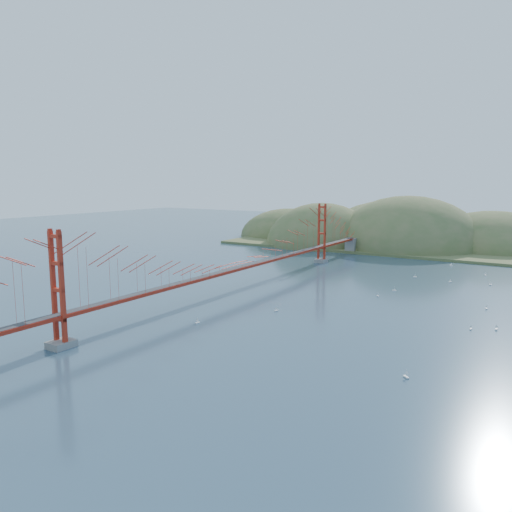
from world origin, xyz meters
The scene contains 16 objects.
ground centered at (0.00, 0.00, 0.00)m, with size 320.00×320.00×0.00m, color #314D62.
bridge centered at (0.00, 0.18, 7.01)m, with size 2.20×94.40×12.00m.
far_headlands centered at (2.21, 68.52, 0.00)m, with size 84.00×58.00×25.00m.
sailboat_0 centered at (10.99, -6.88, 0.15)m, with size 0.57×0.57×0.64m.
sailboat_7 centered at (22.61, 39.93, 0.15)m, with size 0.60×0.60×0.64m.
sailboat_5 centered at (35.31, -0.66, 0.15)m, with size 0.46×0.56×0.66m.
sailboat_12 centered at (19.78, 24.74, 0.15)m, with size 0.55×0.46×0.64m.
sailboat_16 centered at (19.07, 7.82, 0.14)m, with size 0.54×0.54×0.57m.
sailboat_10 centered at (6.00, -16.32, 0.16)m, with size 0.54×0.64×0.73m.
sailboat_1 centered at (33.08, 8.39, 0.14)m, with size 0.52×0.52×0.58m.
sailboat_15 centered at (29.65, 32.63, 0.14)m, with size 0.48×0.53×0.61m.
sailboat_6 centered at (30.71, -19.45, 0.16)m, with size 0.70×0.70×0.73m.
sailboat_4 centered at (25.71, 23.49, 0.14)m, with size 0.52×0.52×0.57m.
sailboat_3 centered at (20.00, 12.47, 0.15)m, with size 0.59×0.52×0.67m.
sailboat_8 centered at (31.48, 24.48, 0.15)m, with size 0.62×0.62×0.65m.
sailboat_14 centered at (32.92, -2.06, 0.13)m, with size 0.42×0.49×0.56m.
Camera 1 is at (41.22, -59.46, 16.32)m, focal length 35.00 mm.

